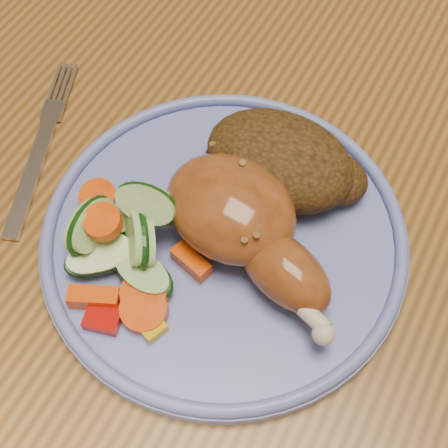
# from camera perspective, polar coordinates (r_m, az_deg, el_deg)

# --- Properties ---
(ground) EXTENTS (4.00, 4.00, 0.00)m
(ground) POSITION_cam_1_polar(r_m,az_deg,el_deg) (1.21, 6.28, -17.50)
(ground) COLOR brown
(ground) RESTS_ON ground
(dining_table) EXTENTS (0.90, 1.40, 0.75)m
(dining_table) POSITION_cam_1_polar(r_m,az_deg,el_deg) (0.59, 12.37, -1.94)
(dining_table) COLOR brown
(dining_table) RESTS_ON ground
(plate) EXTENTS (0.28, 0.28, 0.01)m
(plate) POSITION_cam_1_polar(r_m,az_deg,el_deg) (0.48, 0.00, -1.30)
(plate) COLOR #6372C3
(plate) RESTS_ON dining_table
(plate_rim) EXTENTS (0.28, 0.28, 0.01)m
(plate_rim) POSITION_cam_1_polar(r_m,az_deg,el_deg) (0.47, 0.00, -0.63)
(plate_rim) COLOR #6372C3
(plate_rim) RESTS_ON plate
(chicken_leg) EXTENTS (0.16, 0.11, 0.05)m
(chicken_leg) POSITION_cam_1_polar(r_m,az_deg,el_deg) (0.45, 1.78, 0.10)
(chicken_leg) COLOR brown
(chicken_leg) RESTS_ON plate
(rice_pilaf) EXTENTS (0.13, 0.09, 0.05)m
(rice_pilaf) POSITION_cam_1_polar(r_m,az_deg,el_deg) (0.49, 5.41, 5.65)
(rice_pilaf) COLOR #462D11
(rice_pilaf) RESTS_ON plate
(vegetable_pile) EXTENTS (0.12, 0.12, 0.06)m
(vegetable_pile) POSITION_cam_1_polar(r_m,az_deg,el_deg) (0.45, -9.46, -1.98)
(vegetable_pile) COLOR #A50A05
(vegetable_pile) RESTS_ON plate
(fork) EXTENTS (0.07, 0.16, 0.00)m
(fork) POSITION_cam_1_polar(r_m,az_deg,el_deg) (0.55, -16.51, 6.43)
(fork) COLOR silver
(fork) RESTS_ON dining_table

